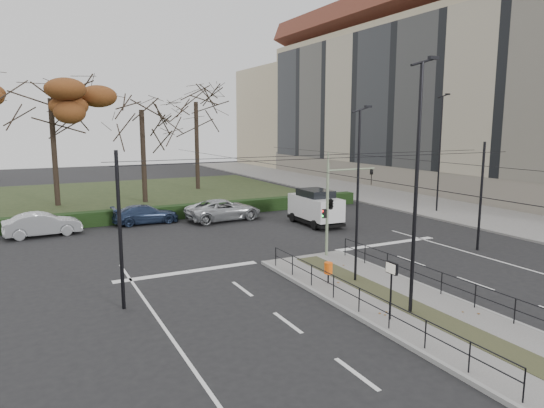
{
  "coord_description": "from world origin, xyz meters",
  "views": [
    {
      "loc": [
        -12.55,
        -16.17,
        6.9
      ],
      "look_at": [
        -1.34,
        5.8,
        2.86
      ],
      "focal_mm": 32.0,
      "sensor_mm": 36.0,
      "label": 1
    }
  ],
  "objects_px": {
    "litter_bin": "(328,268)",
    "streetlamp_median_near": "(417,187)",
    "traffic_light": "(332,202)",
    "parked_car_second": "(43,224)",
    "info_panel": "(391,275)",
    "bare_tree_center": "(196,108)",
    "bare_tree_near": "(142,117)",
    "streetlamp_median_far": "(358,194)",
    "parked_car_fourth": "(224,210)",
    "streetlamp_sidewalk": "(440,152)",
    "rust_tree": "(50,98)",
    "parked_car_third": "(146,214)",
    "white_van": "(315,206)"
  },
  "relations": [
    {
      "from": "parked_car_third",
      "to": "streetlamp_sidewalk",
      "type": "bearing_deg",
      "value": -105.28
    },
    {
      "from": "streetlamp_sidewalk",
      "to": "parked_car_fourth",
      "type": "bearing_deg",
      "value": 163.75
    },
    {
      "from": "parked_car_third",
      "to": "parked_car_fourth",
      "type": "height_order",
      "value": "parked_car_fourth"
    },
    {
      "from": "info_panel",
      "to": "streetlamp_median_far",
      "type": "height_order",
      "value": "streetlamp_median_far"
    },
    {
      "from": "parked_car_third",
      "to": "parked_car_fourth",
      "type": "bearing_deg",
      "value": -104.02
    },
    {
      "from": "streetlamp_median_near",
      "to": "info_panel",
      "type": "bearing_deg",
      "value": -170.86
    },
    {
      "from": "traffic_light",
      "to": "litter_bin",
      "type": "bearing_deg",
      "value": -125.32
    },
    {
      "from": "rust_tree",
      "to": "bare_tree_center",
      "type": "bearing_deg",
      "value": 19.76
    },
    {
      "from": "traffic_light",
      "to": "parked_car_second",
      "type": "relative_size",
      "value": 1.06
    },
    {
      "from": "parked_car_second",
      "to": "parked_car_fourth",
      "type": "bearing_deg",
      "value": -96.15
    },
    {
      "from": "streetlamp_median_near",
      "to": "streetlamp_median_far",
      "type": "distance_m",
      "value": 3.96
    },
    {
      "from": "streetlamp_median_near",
      "to": "streetlamp_sidewalk",
      "type": "relative_size",
      "value": 0.99
    },
    {
      "from": "traffic_light",
      "to": "streetlamp_median_near",
      "type": "bearing_deg",
      "value": -103.16
    },
    {
      "from": "parked_car_third",
      "to": "rust_tree",
      "type": "distance_m",
      "value": 14.5
    },
    {
      "from": "info_panel",
      "to": "bare_tree_near",
      "type": "bearing_deg",
      "value": 93.19
    },
    {
      "from": "traffic_light",
      "to": "bare_tree_near",
      "type": "distance_m",
      "value": 23.48
    },
    {
      "from": "parked_car_fourth",
      "to": "bare_tree_center",
      "type": "xyz_separation_m",
      "value": [
        3.76,
        17.18,
        7.82
      ]
    },
    {
      "from": "litter_bin",
      "to": "streetlamp_median_near",
      "type": "distance_m",
      "value": 5.75
    },
    {
      "from": "streetlamp_median_far",
      "to": "white_van",
      "type": "xyz_separation_m",
      "value": [
        5.2,
        11.64,
        -2.7
      ]
    },
    {
      "from": "info_panel",
      "to": "rust_tree",
      "type": "height_order",
      "value": "rust_tree"
    },
    {
      "from": "litter_bin",
      "to": "bare_tree_center",
      "type": "xyz_separation_m",
      "value": [
        5.13,
        32.96,
        7.79
      ]
    },
    {
      "from": "streetlamp_sidewalk",
      "to": "rust_tree",
      "type": "height_order",
      "value": "rust_tree"
    },
    {
      "from": "bare_tree_center",
      "to": "parked_car_second",
      "type": "bearing_deg",
      "value": -133.13
    },
    {
      "from": "traffic_light",
      "to": "parked_car_second",
      "type": "height_order",
      "value": "traffic_light"
    },
    {
      "from": "streetlamp_median_near",
      "to": "rust_tree",
      "type": "distance_m",
      "value": 33.74
    },
    {
      "from": "info_panel",
      "to": "white_van",
      "type": "xyz_separation_m",
      "value": [
        6.74,
        15.69,
        -0.48
      ]
    },
    {
      "from": "parked_car_fourth",
      "to": "bare_tree_center",
      "type": "distance_m",
      "value": 19.25
    },
    {
      "from": "streetlamp_median_far",
      "to": "parked_car_second",
      "type": "distance_m",
      "value": 20.51
    },
    {
      "from": "streetlamp_median_far",
      "to": "parked_car_fourth",
      "type": "bearing_deg",
      "value": 89.69
    },
    {
      "from": "info_panel",
      "to": "bare_tree_center",
      "type": "bearing_deg",
      "value": 81.77
    },
    {
      "from": "streetlamp_median_far",
      "to": "parked_car_third",
      "type": "bearing_deg",
      "value": 106.83
    },
    {
      "from": "white_van",
      "to": "bare_tree_center",
      "type": "xyz_separation_m",
      "value": [
        -1.36,
        21.54,
        7.31
      ]
    },
    {
      "from": "litter_bin",
      "to": "streetlamp_median_far",
      "type": "bearing_deg",
      "value": -9.61
    },
    {
      "from": "streetlamp_median_far",
      "to": "streetlamp_sidewalk",
      "type": "relative_size",
      "value": 0.83
    },
    {
      "from": "litter_bin",
      "to": "parked_car_fourth",
      "type": "bearing_deg",
      "value": 85.01
    },
    {
      "from": "parked_car_fourth",
      "to": "streetlamp_median_near",
      "type": "bearing_deg",
      "value": 173.94
    },
    {
      "from": "traffic_light",
      "to": "litter_bin",
      "type": "height_order",
      "value": "traffic_light"
    },
    {
      "from": "litter_bin",
      "to": "streetlamp_sidewalk",
      "type": "xyz_separation_m",
      "value": [
        17.64,
        11.04,
        3.99
      ]
    },
    {
      "from": "rust_tree",
      "to": "streetlamp_median_near",
      "type": "bearing_deg",
      "value": -72.74
    },
    {
      "from": "litter_bin",
      "to": "streetlamp_median_near",
      "type": "height_order",
      "value": "streetlamp_median_near"
    },
    {
      "from": "info_panel",
      "to": "parked_car_fourth",
      "type": "xyz_separation_m",
      "value": [
        1.63,
        20.06,
        -0.99
      ]
    },
    {
      "from": "traffic_light",
      "to": "parked_car_third",
      "type": "relative_size",
      "value": 1.05
    },
    {
      "from": "litter_bin",
      "to": "traffic_light",
      "type": "bearing_deg",
      "value": 54.68
    },
    {
      "from": "streetlamp_sidewalk",
      "to": "parked_car_fourth",
      "type": "height_order",
      "value": "streetlamp_sidewalk"
    },
    {
      "from": "litter_bin",
      "to": "parked_car_third",
      "type": "height_order",
      "value": "parked_car_third"
    },
    {
      "from": "traffic_light",
      "to": "info_panel",
      "type": "bearing_deg",
      "value": -110.2
    },
    {
      "from": "parked_car_fourth",
      "to": "rust_tree",
      "type": "bearing_deg",
      "value": 36.11
    },
    {
      "from": "rust_tree",
      "to": "litter_bin",
      "type": "bearing_deg",
      "value": -72.03
    },
    {
      "from": "streetlamp_median_far",
      "to": "bare_tree_near",
      "type": "height_order",
      "value": "bare_tree_near"
    },
    {
      "from": "streetlamp_median_far",
      "to": "white_van",
      "type": "distance_m",
      "value": 13.03
    }
  ]
}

